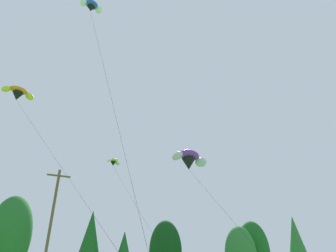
# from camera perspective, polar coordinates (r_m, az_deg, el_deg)

# --- Properties ---
(treeline_tree_d) EXTENTS (5.26, 5.26, 12.82)m
(treeline_tree_d) POSITION_cam_1_polar(r_m,az_deg,el_deg) (44.23, -27.51, -17.83)
(treeline_tree_d) COLOR #472D19
(treeline_tree_d) RESTS_ON ground_plane
(treeline_tree_e) EXTENTS (4.25, 4.25, 12.04)m
(treeline_tree_e) POSITION_cam_1_polar(r_m,az_deg,el_deg) (45.73, -14.32, -20.45)
(treeline_tree_e) COLOR #472D19
(treeline_tree_e) RESTS_ON ground_plane
(treeline_tree_g) EXTENTS (4.97, 4.97, 11.73)m
(treeline_tree_g) POSITION_cam_1_polar(r_m,az_deg,el_deg) (50.22, -0.47, -22.31)
(treeline_tree_g) COLOR #472D19
(treeline_tree_g) RESTS_ON ground_plane
(treeline_tree_i) EXTENTS (5.05, 5.05, 12.03)m
(treeline_tree_i) POSITION_cam_1_polar(r_m,az_deg,el_deg) (54.22, 15.61, -21.59)
(treeline_tree_i) COLOR #472D19
(treeline_tree_i) RESTS_ON ground_plane
(treeline_tree_j) EXTENTS (4.68, 4.68, 14.01)m
(treeline_tree_j) POSITION_cam_1_polar(r_m,az_deg,el_deg) (62.46, 22.84, -19.84)
(treeline_tree_j) COLOR #472D19
(treeline_tree_j) RESTS_ON ground_plane
(utility_pole) EXTENTS (2.20, 0.26, 12.66)m
(utility_pole) POSITION_cam_1_polar(r_m,az_deg,el_deg) (31.08, -21.22, -18.20)
(utility_pole) COLOR brown
(utility_pole) RESTS_ON ground_plane
(parafoil_kite_high_blue_white) EXTENTS (5.56, 7.52, 24.23)m
(parafoil_kite_high_blue_white) POSITION_cam_1_polar(r_m,az_deg,el_deg) (30.47, -14.03, 20.67)
(parafoil_kite_high_blue_white) COLOR blue
(parafoil_kite_mid_lime_white) EXTENTS (3.71, 17.32, 15.83)m
(parafoil_kite_mid_lime_white) POSITION_cam_1_polar(r_m,az_deg,el_deg) (41.19, -10.05, -6.60)
(parafoil_kite_mid_lime_white) COLOR #93D633
(parafoil_kite_far_purple) EXTENTS (4.39, 10.25, 12.74)m
(parafoil_kite_far_purple) POSITION_cam_1_polar(r_m,az_deg,el_deg) (28.98, 3.94, -6.20)
(parafoil_kite_far_purple) COLOR purple
(parafoil_kite_low_orange) EXTENTS (10.80, 14.29, 17.76)m
(parafoil_kite_low_orange) POSITION_cam_1_polar(r_m,az_deg,el_deg) (31.72, -26.06, 5.48)
(parafoil_kite_low_orange) COLOR orange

